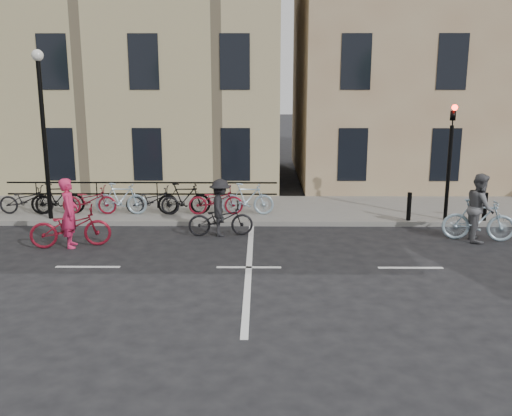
{
  "coord_description": "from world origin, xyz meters",
  "views": [
    {
      "loc": [
        0.3,
        -13.41,
        4.6
      ],
      "look_at": [
        0.16,
        1.8,
        1.1
      ],
      "focal_mm": 40.0,
      "sensor_mm": 36.0,
      "label": 1
    }
  ],
  "objects_px": {
    "cyclist_pink": "(70,223)",
    "cyclist_grey": "(479,214)",
    "traffic_light": "(450,148)",
    "cyclist_dark": "(221,214)",
    "lamp_post": "(42,114)"
  },
  "relations": [
    {
      "from": "traffic_light",
      "to": "lamp_post",
      "type": "distance_m",
      "value": 12.74
    },
    {
      "from": "traffic_light",
      "to": "cyclist_grey",
      "type": "distance_m",
      "value": 2.53
    },
    {
      "from": "traffic_light",
      "to": "cyclist_pink",
      "type": "xyz_separation_m",
      "value": [
        -11.16,
        -2.6,
        -1.78
      ]
    },
    {
      "from": "traffic_light",
      "to": "lamp_post",
      "type": "bearing_deg",
      "value": 179.73
    },
    {
      "from": "cyclist_dark",
      "to": "traffic_light",
      "type": "bearing_deg",
      "value": -84.24
    },
    {
      "from": "lamp_post",
      "to": "cyclist_pink",
      "type": "xyz_separation_m",
      "value": [
        1.54,
        -2.66,
        -2.82
      ]
    },
    {
      "from": "traffic_light",
      "to": "cyclist_pink",
      "type": "bearing_deg",
      "value": -166.88
    },
    {
      "from": "lamp_post",
      "to": "cyclist_pink",
      "type": "distance_m",
      "value": 4.17
    },
    {
      "from": "lamp_post",
      "to": "cyclist_grey",
      "type": "distance_m",
      "value": 13.46
    },
    {
      "from": "lamp_post",
      "to": "cyclist_grey",
      "type": "relative_size",
      "value": 2.52
    },
    {
      "from": "cyclist_pink",
      "to": "cyclist_grey",
      "type": "bearing_deg",
      "value": -99.03
    },
    {
      "from": "traffic_light",
      "to": "cyclist_dark",
      "type": "distance_m",
      "value": 7.45
    },
    {
      "from": "traffic_light",
      "to": "lamp_post",
      "type": "xyz_separation_m",
      "value": [
        -12.7,
        0.06,
        1.04
      ]
    },
    {
      "from": "lamp_post",
      "to": "cyclist_dark",
      "type": "bearing_deg",
      "value": -14.68
    },
    {
      "from": "cyclist_pink",
      "to": "cyclist_dark",
      "type": "bearing_deg",
      "value": -86.31
    }
  ]
}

